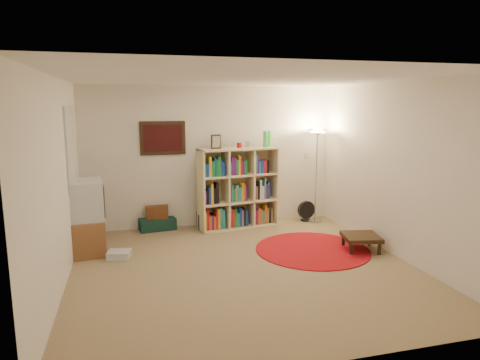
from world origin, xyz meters
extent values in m
cube|color=#937A56|center=(0.00, 0.00, -0.01)|extent=(4.50, 4.50, 0.02)
cube|color=white|center=(0.00, 0.00, 2.51)|extent=(4.50, 4.50, 0.02)
cube|color=white|center=(0.00, 2.26, 1.25)|extent=(4.50, 0.02, 2.50)
cube|color=white|center=(0.00, -2.26, 1.25)|extent=(4.50, 0.02, 2.50)
cube|color=white|center=(-2.26, 0.00, 1.25)|extent=(0.02, 4.50, 2.50)
cube|color=white|center=(2.26, 0.00, 1.25)|extent=(0.02, 4.50, 2.50)
cube|color=black|center=(-0.85, 2.23, 1.60)|extent=(0.78, 0.04, 0.58)
cube|color=#460E0F|center=(-0.85, 2.21, 1.60)|extent=(0.66, 0.01, 0.46)
cube|color=white|center=(-2.23, 1.30, 1.55)|extent=(0.03, 1.00, 1.20)
cube|color=beige|center=(1.85, 2.24, 1.20)|extent=(0.08, 0.01, 0.12)
cube|color=#FFEAAA|center=(0.42, 1.94, 0.02)|extent=(1.47, 0.61, 0.03)
cube|color=#FFEAAA|center=(0.42, 1.94, 1.41)|extent=(1.47, 0.61, 0.03)
cube|color=#FFEAAA|center=(-0.27, 1.83, 0.71)|extent=(0.09, 0.41, 1.42)
cube|color=#FFEAAA|center=(1.11, 2.04, 0.71)|extent=(0.09, 0.41, 1.42)
cube|color=#FFEAAA|center=(0.39, 2.13, 0.71)|extent=(1.41, 0.23, 1.42)
cube|color=#FFEAAA|center=(0.19, 1.90, 0.71)|extent=(0.09, 0.39, 1.36)
cube|color=#FFEAAA|center=(0.66, 1.97, 0.71)|extent=(0.09, 0.39, 1.36)
cube|color=#FFEAAA|center=(0.42, 1.94, 0.47)|extent=(1.40, 0.58, 0.03)
cube|color=#FFEAAA|center=(0.42, 1.94, 0.95)|extent=(1.40, 0.58, 0.03)
cube|color=yellow|center=(-0.22, 1.80, 0.19)|extent=(0.07, 0.17, 0.31)
cube|color=red|center=(-0.18, 1.81, 0.22)|extent=(0.06, 0.17, 0.36)
cube|color=orange|center=(-0.13, 1.81, 0.16)|extent=(0.06, 0.17, 0.25)
cube|color=#511C70|center=(-0.09, 1.82, 0.16)|extent=(0.06, 0.17, 0.25)
cube|color=orange|center=(-0.05, 1.83, 0.15)|extent=(0.06, 0.17, 0.23)
cube|color=red|center=(-0.02, 1.83, 0.19)|extent=(0.06, 0.17, 0.30)
cube|color=yellow|center=(0.02, 1.84, 0.21)|extent=(0.06, 0.17, 0.35)
cube|color=teal|center=(0.07, 1.84, 0.22)|extent=(0.07, 0.17, 0.36)
cube|color=teal|center=(0.11, 1.85, 0.20)|extent=(0.07, 0.17, 0.33)
cube|color=#511C70|center=(-0.22, 1.80, 0.61)|extent=(0.07, 0.17, 0.23)
cube|color=black|center=(-0.18, 1.81, 0.62)|extent=(0.06, 0.17, 0.25)
cube|color=#1C3DA9|center=(-0.13, 1.81, 0.64)|extent=(0.06, 0.17, 0.30)
cube|color=yellow|center=(-0.09, 1.82, 0.67)|extent=(0.06, 0.17, 0.34)
cube|color=black|center=(-0.05, 1.83, 0.63)|extent=(0.07, 0.17, 0.26)
cube|color=black|center=(0.00, 1.83, 0.67)|extent=(0.07, 0.17, 0.35)
cube|color=#1C8D34|center=(-0.22, 1.80, 1.10)|extent=(0.07, 0.17, 0.28)
cube|color=#1C3DA9|center=(-0.17, 1.81, 1.07)|extent=(0.07, 0.17, 0.23)
cube|color=yellow|center=(-0.12, 1.81, 1.13)|extent=(0.07, 0.17, 0.35)
cube|color=#1C8D34|center=(-0.07, 1.82, 1.09)|extent=(0.07, 0.17, 0.27)
cube|color=#1C3DA9|center=(-0.03, 1.83, 1.12)|extent=(0.05, 0.16, 0.32)
cube|color=#1C8D34|center=(0.00, 1.83, 1.10)|extent=(0.05, 0.17, 0.29)
cube|color=#1C8D34|center=(0.04, 1.84, 1.13)|extent=(0.07, 0.17, 0.34)
cube|color=#1C3DA9|center=(0.08, 1.84, 1.09)|extent=(0.05, 0.16, 0.28)
cube|color=#1C3DA9|center=(0.12, 1.85, 1.07)|extent=(0.07, 0.17, 0.24)
cube|color=red|center=(0.24, 1.87, 0.21)|extent=(0.06, 0.17, 0.35)
cube|color=red|center=(0.29, 1.88, 0.19)|extent=(0.06, 0.17, 0.32)
cube|color=#1C8D34|center=(0.34, 1.88, 0.20)|extent=(0.07, 0.17, 0.33)
cube|color=teal|center=(0.38, 1.89, 0.16)|extent=(0.06, 0.17, 0.25)
cube|color=#1C3DA9|center=(0.43, 1.90, 0.20)|extent=(0.07, 0.17, 0.33)
cube|color=#9B7C54|center=(0.47, 1.90, 0.18)|extent=(0.05, 0.16, 0.29)
cube|color=black|center=(0.50, 1.91, 0.20)|extent=(0.06, 0.17, 0.33)
cube|color=#1C3DA9|center=(0.55, 1.91, 0.17)|extent=(0.07, 0.17, 0.28)
cube|color=#511C70|center=(0.24, 1.87, 0.62)|extent=(0.05, 0.17, 0.24)
cube|color=teal|center=(0.27, 1.87, 0.64)|extent=(0.06, 0.17, 0.30)
cube|color=#1C8D34|center=(0.31, 1.88, 0.61)|extent=(0.06, 0.17, 0.23)
cube|color=#9B7C54|center=(0.35, 1.88, 0.63)|extent=(0.05, 0.17, 0.27)
cube|color=teal|center=(0.38, 1.89, 0.64)|extent=(0.05, 0.16, 0.30)
cube|color=teal|center=(0.42, 1.90, 0.62)|extent=(0.07, 0.17, 0.24)
cube|color=yellow|center=(0.46, 1.90, 0.66)|extent=(0.05, 0.16, 0.32)
cube|color=orange|center=(0.50, 1.91, 0.65)|extent=(0.06, 0.17, 0.32)
cube|color=#511C70|center=(0.53, 1.91, 0.62)|extent=(0.05, 0.17, 0.26)
cube|color=teal|center=(0.24, 1.87, 1.08)|extent=(0.05, 0.16, 0.25)
cube|color=#511C70|center=(0.28, 1.87, 1.12)|extent=(0.07, 0.17, 0.34)
cube|color=#511C70|center=(0.32, 1.88, 1.11)|extent=(0.07, 0.17, 0.32)
cube|color=#1C8D34|center=(0.37, 1.89, 1.09)|extent=(0.06, 0.17, 0.27)
cube|color=yellow|center=(0.41, 1.89, 1.13)|extent=(0.05, 0.16, 0.34)
cube|color=red|center=(0.44, 1.90, 1.11)|extent=(0.06, 0.17, 0.31)
cube|color=#511C70|center=(0.48, 1.90, 1.08)|extent=(0.06, 0.17, 0.25)
cube|color=#1C8D34|center=(0.52, 1.91, 1.09)|extent=(0.07, 0.17, 0.26)
cube|color=#511C70|center=(0.71, 1.94, 0.21)|extent=(0.06, 0.17, 0.35)
cube|color=red|center=(0.75, 1.94, 0.17)|extent=(0.06, 0.17, 0.27)
cube|color=#9B7C54|center=(0.79, 1.95, 0.19)|extent=(0.05, 0.17, 0.31)
cube|color=orange|center=(0.83, 1.96, 0.17)|extent=(0.07, 0.17, 0.28)
cube|color=teal|center=(0.87, 1.96, 0.16)|extent=(0.07, 0.17, 0.24)
cube|color=orange|center=(0.92, 1.97, 0.20)|extent=(0.06, 0.17, 0.34)
cube|color=#9B7C54|center=(0.96, 1.98, 0.18)|extent=(0.06, 0.17, 0.28)
cube|color=black|center=(1.00, 1.98, 0.15)|extent=(0.06, 0.17, 0.22)
cube|color=#9B7C54|center=(1.04, 1.99, 0.17)|extent=(0.06, 0.17, 0.26)
cube|color=#511C70|center=(0.71, 1.94, 0.61)|extent=(0.05, 0.17, 0.23)
cube|color=#9B7C54|center=(0.74, 1.94, 0.61)|extent=(0.05, 0.16, 0.24)
cube|color=black|center=(0.78, 1.95, 0.66)|extent=(0.06, 0.17, 0.33)
cube|color=white|center=(0.82, 1.95, 0.67)|extent=(0.06, 0.17, 0.35)
cube|color=white|center=(0.86, 1.96, 0.61)|extent=(0.07, 0.17, 0.23)
cube|color=teal|center=(0.90, 1.97, 0.68)|extent=(0.06, 0.17, 0.37)
cube|color=#511C70|center=(0.94, 1.97, 0.63)|extent=(0.06, 0.17, 0.26)
cube|color=#1C3DA9|center=(0.98, 1.98, 0.65)|extent=(0.05, 0.17, 0.30)
cube|color=teal|center=(0.72, 1.94, 1.13)|extent=(0.07, 0.17, 0.35)
cube|color=#511C70|center=(0.76, 1.95, 1.12)|extent=(0.05, 0.17, 0.32)
cube|color=teal|center=(0.79, 1.95, 1.07)|extent=(0.05, 0.16, 0.23)
cube|color=#1C3DA9|center=(0.82, 1.96, 1.08)|extent=(0.05, 0.17, 0.25)
cube|color=#1C3DA9|center=(0.86, 1.96, 1.07)|extent=(0.05, 0.17, 0.24)
cube|color=red|center=(0.90, 1.97, 1.07)|extent=(0.07, 0.17, 0.24)
cube|color=black|center=(0.95, 1.97, 1.07)|extent=(0.06, 0.17, 0.24)
cube|color=black|center=(0.02, 1.90, 1.55)|extent=(0.17, 0.05, 0.24)
cube|color=#A99A8D|center=(0.02, 1.88, 1.55)|extent=(0.13, 0.03, 0.19)
cylinder|color=#B71011|center=(0.44, 1.94, 1.47)|extent=(0.09, 0.09, 0.09)
cylinder|color=silver|center=(0.60, 1.96, 1.48)|extent=(0.08, 0.08, 0.11)
cylinder|color=#4ECA53|center=(0.93, 1.97, 1.57)|extent=(0.09, 0.09, 0.28)
cylinder|color=#4ECA53|center=(1.02, 2.06, 1.57)|extent=(0.09, 0.09, 0.28)
cylinder|color=silver|center=(1.91, 1.91, 0.01)|extent=(0.33, 0.33, 0.03)
cylinder|color=silver|center=(1.91, 1.91, 0.84)|extent=(0.03, 0.03, 1.62)
cone|color=silver|center=(1.91, 1.91, 1.67)|extent=(0.39, 0.39, 0.13)
cylinder|color=#FFD88C|center=(1.91, 1.91, 1.68)|extent=(0.32, 0.32, 0.02)
cylinder|color=black|center=(1.76, 2.01, 0.01)|extent=(0.20, 0.20, 0.03)
cylinder|color=black|center=(1.76, 2.01, 0.10)|extent=(0.04, 0.04, 0.14)
cylinder|color=black|center=(1.76, 1.99, 0.22)|extent=(0.34, 0.11, 0.34)
cube|color=brown|center=(-2.09, 1.22, 0.26)|extent=(0.59, 0.79, 0.52)
cube|color=silver|center=(-2.09, 1.22, 0.80)|extent=(0.58, 0.67, 0.57)
cube|color=black|center=(-1.83, 1.25, 0.80)|extent=(0.07, 0.54, 0.47)
cube|color=black|center=(-1.83, 1.25, 0.80)|extent=(0.06, 0.47, 0.41)
cube|color=silver|center=(-1.63, 0.84, 0.05)|extent=(0.36, 0.32, 0.10)
cube|color=#12312A|center=(-1.00, 2.18, 0.10)|extent=(0.67, 0.49, 0.20)
cube|color=#5A2E16|center=(-0.99, 2.20, 0.31)|extent=(0.41, 0.31, 0.22)
cube|color=black|center=(-0.10, 2.05, 0.13)|extent=(0.40, 0.34, 0.27)
cylinder|color=silver|center=(0.12, 2.25, 0.14)|extent=(0.16, 0.16, 0.27)
cylinder|color=maroon|center=(1.19, 0.44, 0.01)|extent=(1.72, 1.72, 0.02)
cube|color=black|center=(1.89, 0.25, 0.21)|extent=(0.61, 0.61, 0.06)
cube|color=black|center=(1.65, 0.09, 0.09)|extent=(0.05, 0.05, 0.19)
cube|color=black|center=(2.05, 0.00, 0.09)|extent=(0.05, 0.05, 0.19)
cube|color=black|center=(1.73, 0.49, 0.09)|extent=(0.05, 0.05, 0.19)
cube|color=black|center=(2.14, 0.41, 0.09)|extent=(0.05, 0.05, 0.19)
camera|label=1|loc=(-1.45, -5.25, 2.17)|focal=32.00mm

